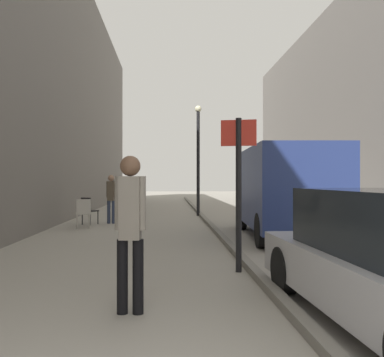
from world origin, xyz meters
TOP-DOWN VIEW (x-y plane):
  - ground_plane at (0.00, 12.00)m, footprint 80.00×80.00m
  - building_facade_left at (-5.02, 12.00)m, footprint 2.84×40.00m
  - kerb_strip at (1.58, 12.00)m, footprint 0.16×40.00m
  - pedestrian_main_foreground at (-0.27, 2.70)m, footprint 0.36×0.24m
  - pedestrian_mid_block at (-1.85, 12.54)m, footprint 0.34×0.23m
  - pedestrian_far_crossing at (-1.57, 22.14)m, footprint 0.32×0.22m
  - delivery_van at (3.32, 8.74)m, footprint 2.35×5.18m
  - street_sign_post at (1.36, 4.75)m, footprint 0.59×0.17m
  - lamp_post at (1.47, 15.47)m, footprint 0.28×0.28m
  - cafe_chair_near_window at (-2.59, 12.24)m, footprint 0.61×0.61m
  - cafe_chair_by_doorway at (-2.53, 11.11)m, footprint 0.54×0.54m

SIDE VIEW (x-z plane):
  - ground_plane at x=0.00m, z-range 0.00..0.00m
  - kerb_strip at x=1.58m, z-range 0.00..0.12m
  - cafe_chair_near_window at x=-2.59m, z-range 0.08..1.02m
  - cafe_chair_by_doorway at x=-2.53m, z-range 0.08..1.02m
  - pedestrian_far_crossing at x=-1.57m, z-range 0.13..1.77m
  - pedestrian_mid_block at x=-1.85m, z-range 0.13..1.86m
  - pedestrian_main_foreground at x=-0.27m, z-range 0.14..1.98m
  - delivery_van at x=3.32m, z-range 0.09..2.47m
  - street_sign_post at x=1.36m, z-range 0.25..2.85m
  - lamp_post at x=1.47m, z-range 0.34..5.10m
  - building_facade_left at x=-5.02m, z-range 0.00..10.79m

